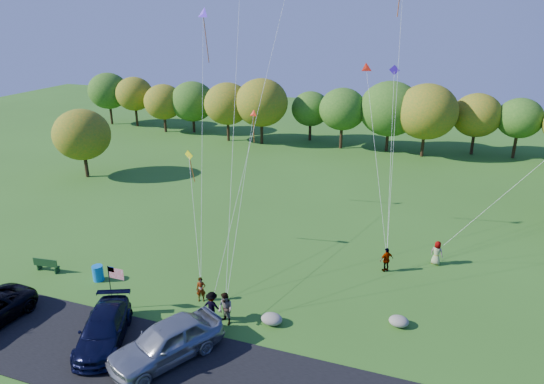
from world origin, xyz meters
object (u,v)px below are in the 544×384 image
(flyer_c, at_px, (212,306))
(trash_barrel, at_px, (98,273))
(flyer_d, at_px, (387,260))
(flyer_b, at_px, (225,309))
(park_bench, at_px, (46,265))
(minivan_silver, at_px, (166,342))
(flyer_e, at_px, (437,253))
(minivan_navy, at_px, (103,329))
(flyer_a, at_px, (201,289))

(flyer_c, height_order, trash_barrel, flyer_c)
(flyer_c, height_order, flyer_d, flyer_c)
(flyer_b, distance_m, park_bench, 13.42)
(minivan_silver, relative_size, park_bench, 3.34)
(flyer_b, relative_size, flyer_d, 1.12)
(flyer_b, bearing_deg, flyer_e, 74.25)
(flyer_e, distance_m, park_bench, 25.78)
(minivan_silver, xyz_separation_m, flyer_c, (0.63, 3.66, -0.18))
(minivan_navy, bearing_deg, minivan_silver, -23.72)
(flyer_b, distance_m, flyer_e, 15.07)
(flyer_c, relative_size, trash_barrel, 1.71)
(minivan_silver, height_order, flyer_b, minivan_silver)
(minivan_navy, bearing_deg, flyer_d, 20.45)
(flyer_b, height_order, flyer_e, flyer_b)
(minivan_silver, height_order, flyer_c, minivan_silver)
(flyer_b, bearing_deg, minivan_navy, -116.62)
(minivan_navy, height_order, flyer_c, flyer_c)
(minivan_navy, height_order, flyer_e, flyer_e)
(flyer_b, bearing_deg, trash_barrel, -159.65)
(minivan_navy, distance_m, trash_barrel, 6.59)
(flyer_a, xyz_separation_m, trash_barrel, (-7.22, -0.11, -0.26))
(flyer_e, bearing_deg, trash_barrel, 45.23)
(flyer_a, relative_size, park_bench, 0.89)
(minivan_silver, bearing_deg, trash_barrel, 176.32)
(park_bench, xyz_separation_m, trash_barrel, (3.87, 0.24, -0.00))
(minivan_navy, xyz_separation_m, park_bench, (-8.17, 4.75, -0.32))
(flyer_d, bearing_deg, flyer_e, 173.55)
(flyer_b, height_order, flyer_d, flyer_b)
(minivan_navy, bearing_deg, flyer_c, 16.54)
(trash_barrel, bearing_deg, park_bench, -176.47)
(flyer_a, xyz_separation_m, flyer_e, (12.85, 9.22, 0.07))
(minivan_navy, relative_size, flyer_e, 3.16)
(flyer_a, height_order, flyer_c, flyer_c)
(flyer_a, distance_m, flyer_e, 15.81)
(flyer_c, bearing_deg, trash_barrel, -8.50)
(flyer_e, bearing_deg, flyer_a, 55.97)
(flyer_d, xyz_separation_m, trash_barrel, (-17.01, -7.25, -0.33))
(flyer_d, bearing_deg, trash_barrel, -17.57)
(flyer_a, relative_size, flyer_b, 0.82)
(minivan_silver, relative_size, flyer_e, 3.45)
(flyer_d, bearing_deg, park_bench, -20.93)
(flyer_c, bearing_deg, flyer_a, -45.10)
(flyer_e, bearing_deg, flyer_b, 65.73)
(flyer_a, distance_m, flyer_d, 12.12)
(flyer_b, bearing_deg, flyer_d, 77.84)
(flyer_a, bearing_deg, flyer_c, -67.45)
(park_bench, bearing_deg, flyer_d, 13.08)
(minivan_navy, distance_m, flyer_d, 17.64)
(flyer_b, distance_m, flyer_c, 0.85)
(flyer_e, height_order, trash_barrel, flyer_e)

